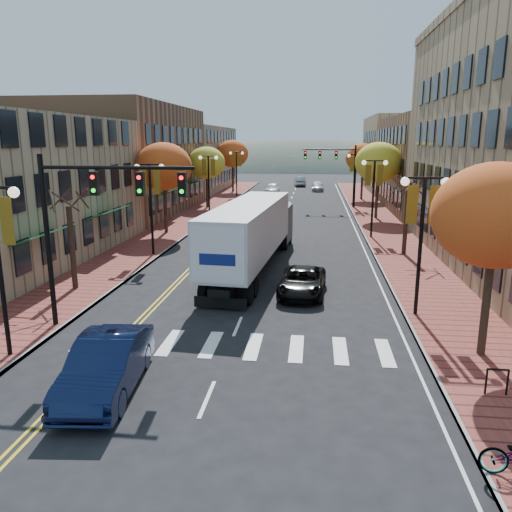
% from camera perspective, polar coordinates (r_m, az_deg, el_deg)
% --- Properties ---
extents(ground, '(200.00, 200.00, 0.00)m').
position_cam_1_polar(ground, '(17.21, -4.18, -12.77)').
color(ground, black).
rests_on(ground, ground).
extents(sidewalk_left, '(4.00, 85.00, 0.15)m').
position_cam_1_polar(sidewalk_left, '(49.75, -7.39, 4.39)').
color(sidewalk_left, brown).
rests_on(sidewalk_left, ground).
extents(sidewalk_right, '(4.00, 85.00, 0.15)m').
position_cam_1_polar(sidewalk_right, '(48.64, 13.71, 3.93)').
color(sidewalk_right, brown).
rests_on(sidewalk_right, ground).
extents(building_left_mid, '(12.00, 24.00, 11.00)m').
position_cam_1_polar(building_left_mid, '(55.01, -14.91, 10.57)').
color(building_left_mid, brown).
rests_on(building_left_mid, ground).
extents(building_left_far, '(12.00, 26.00, 9.50)m').
position_cam_1_polar(building_left_far, '(78.83, -8.18, 10.95)').
color(building_left_far, '#9E8966').
rests_on(building_left_far, ground).
extents(building_right_mid, '(15.00, 24.00, 10.00)m').
position_cam_1_polar(building_right_mid, '(59.31, 22.15, 9.72)').
color(building_right_mid, brown).
rests_on(building_right_mid, ground).
extents(building_right_far, '(15.00, 20.00, 11.00)m').
position_cam_1_polar(building_right_far, '(80.72, 18.09, 11.03)').
color(building_right_far, '#9E8966').
rests_on(building_right_far, ground).
extents(tree_left_a, '(0.28, 0.28, 4.20)m').
position_cam_1_polar(tree_left_a, '(26.65, -20.27, 0.90)').
color(tree_left_a, '#382619').
rests_on(tree_left_a, sidewalk_left).
extents(tree_left_b, '(4.48, 4.48, 7.21)m').
position_cam_1_polar(tree_left_b, '(41.05, -10.50, 10.00)').
color(tree_left_b, '#382619').
rests_on(tree_left_b, sidewalk_left).
extents(tree_left_c, '(4.16, 4.16, 6.69)m').
position_cam_1_polar(tree_left_c, '(56.54, -5.69, 10.54)').
color(tree_left_c, '#382619').
rests_on(tree_left_c, sidewalk_left).
extents(tree_left_d, '(4.61, 4.61, 7.42)m').
position_cam_1_polar(tree_left_d, '(74.20, -2.69, 11.60)').
color(tree_left_d, '#382619').
rests_on(tree_left_d, sidewalk_left).
extents(tree_right_a, '(4.16, 4.16, 6.69)m').
position_cam_1_polar(tree_right_a, '(18.37, 25.70, 4.15)').
color(tree_right_a, '#382619').
rests_on(tree_right_a, sidewalk_right).
extents(tree_right_b, '(0.28, 0.28, 4.20)m').
position_cam_1_polar(tree_right_b, '(34.14, 16.74, 3.68)').
color(tree_right_b, '#382619').
rests_on(tree_right_b, sidewalk_right).
extents(tree_right_c, '(4.48, 4.48, 7.21)m').
position_cam_1_polar(tree_right_c, '(49.61, 13.84, 10.34)').
color(tree_right_c, '#382619').
rests_on(tree_right_c, sidewalk_right).
extents(tree_right_d, '(4.35, 4.35, 7.00)m').
position_cam_1_polar(tree_right_d, '(65.51, 12.14, 10.86)').
color(tree_right_d, '#382619').
rests_on(tree_right_d, sidewalk_right).
extents(lamp_left_b, '(1.96, 0.36, 6.05)m').
position_cam_1_polar(lamp_left_b, '(33.08, -11.98, 7.24)').
color(lamp_left_b, black).
rests_on(lamp_left_b, ground).
extents(lamp_left_c, '(1.96, 0.36, 6.05)m').
position_cam_1_polar(lamp_left_c, '(50.41, -5.44, 9.38)').
color(lamp_left_c, black).
rests_on(lamp_left_c, ground).
extents(lamp_left_d, '(1.96, 0.36, 6.05)m').
position_cam_1_polar(lamp_left_d, '(68.09, -2.24, 10.37)').
color(lamp_left_d, black).
rests_on(lamp_left_d, ground).
extents(lamp_right_a, '(1.96, 0.36, 6.05)m').
position_cam_1_polar(lamp_right_a, '(21.90, 18.48, 4.00)').
color(lamp_right_a, black).
rests_on(lamp_right_a, ground).
extents(lamp_right_b, '(1.96, 0.36, 6.05)m').
position_cam_1_polar(lamp_right_b, '(39.59, 13.30, 8.09)').
color(lamp_right_b, black).
rests_on(lamp_right_b, ground).
extents(lamp_right_c, '(1.96, 0.36, 6.05)m').
position_cam_1_polar(lamp_right_c, '(57.46, 11.31, 9.63)').
color(lamp_right_c, black).
rests_on(lamp_right_c, ground).
extents(traffic_mast_near, '(6.10, 0.35, 7.00)m').
position_cam_1_polar(traffic_mast_near, '(20.24, -18.25, 5.12)').
color(traffic_mast_near, black).
rests_on(traffic_mast_near, ground).
extents(traffic_mast_far, '(6.10, 0.34, 7.00)m').
position_cam_1_polar(traffic_mast_far, '(57.31, 9.29, 10.33)').
color(traffic_mast_far, black).
rests_on(traffic_mast_far, ground).
extents(semi_truck, '(3.87, 16.46, 4.08)m').
position_cam_1_polar(semi_truck, '(29.32, -0.26, 3.03)').
color(semi_truck, black).
rests_on(semi_truck, ground).
extents(navy_sedan, '(2.28, 5.29, 1.69)m').
position_cam_1_polar(navy_sedan, '(16.14, -16.72, -11.84)').
color(navy_sedan, '#0D1534').
rests_on(navy_sedan, ground).
extents(black_suv, '(2.46, 4.83, 1.31)m').
position_cam_1_polar(black_suv, '(24.90, 5.32, -2.93)').
color(black_suv, black).
rests_on(black_suv, ground).
extents(car_far_white, '(1.93, 4.74, 1.61)m').
position_cam_1_polar(car_far_white, '(71.49, 1.88, 7.70)').
color(car_far_white, white).
rests_on(car_far_white, ground).
extents(car_far_silver, '(1.78, 4.33, 1.26)m').
position_cam_1_polar(car_far_silver, '(76.91, 7.08, 7.85)').
color(car_far_silver, '#ACADB4').
rests_on(car_far_silver, ground).
extents(car_far_oncoming, '(2.21, 4.84, 1.54)m').
position_cam_1_polar(car_far_oncoming, '(85.13, 5.03, 8.49)').
color(car_far_oncoming, '#A6A7AE').
rests_on(car_far_oncoming, ground).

